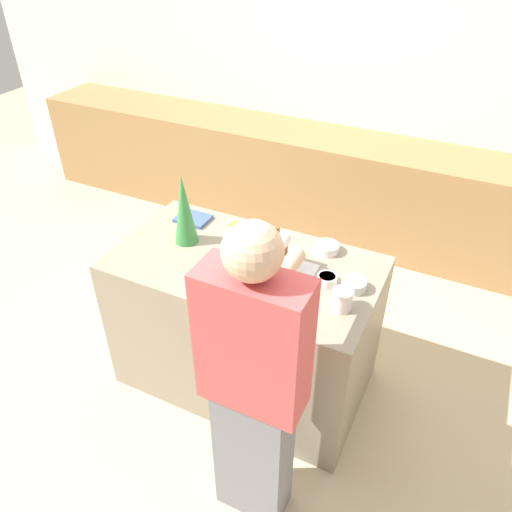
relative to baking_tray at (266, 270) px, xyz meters
name	(u,v)px	position (x,y,z in m)	size (l,w,h in m)	color
ground_plane	(246,375)	(-0.14, 0.02, -0.90)	(12.00, 12.00, 0.00)	#C6B28E
wall_back	(368,77)	(-0.14, 2.22, 0.40)	(8.00, 0.05, 2.60)	white
back_cabinet_block	(345,189)	(-0.14, 1.90, -0.46)	(6.00, 0.60, 0.88)	#9E7547
kitchen_island	(245,324)	(-0.14, 0.02, -0.45)	(1.43, 0.79, 0.89)	gray
baking_tray	(266,270)	(0.00, 0.00, 0.00)	(0.48, 0.32, 0.01)	silver
gingerbread_house	(266,254)	(0.00, 0.00, 0.11)	(0.18, 0.20, 0.25)	brown
decorative_tree	(184,210)	(-0.52, 0.06, 0.20)	(0.13, 0.13, 0.41)	#33843D
candy_bowl_front_corner	(327,247)	(0.22, 0.30, 0.02)	(0.13, 0.13, 0.05)	white
candy_bowl_behind_tray	(354,284)	(0.45, 0.06, 0.02)	(0.12, 0.12, 0.05)	white
candy_bowl_beside_tree	(237,228)	(-0.31, 0.26, 0.02)	(0.13, 0.13, 0.05)	silver
candy_bowl_near_tray_left	(327,279)	(0.32, 0.04, 0.02)	(0.10, 0.10, 0.05)	silver
cookbook	(193,219)	(-0.61, 0.27, 0.01)	(0.20, 0.15, 0.02)	#3F598C
mug	(342,300)	(0.44, -0.11, 0.05)	(0.10, 0.10, 0.10)	white
person	(254,387)	(0.26, -0.67, -0.06)	(0.43, 0.53, 1.63)	slate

